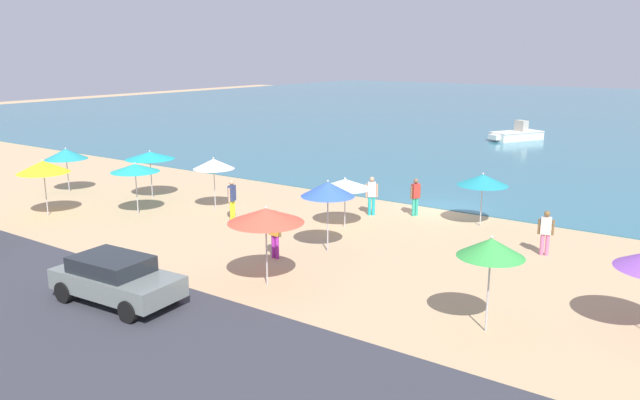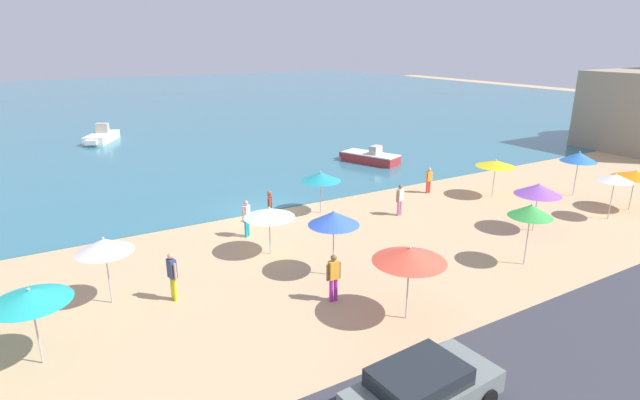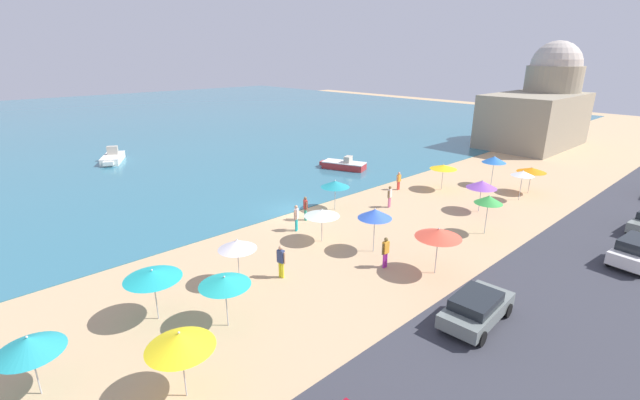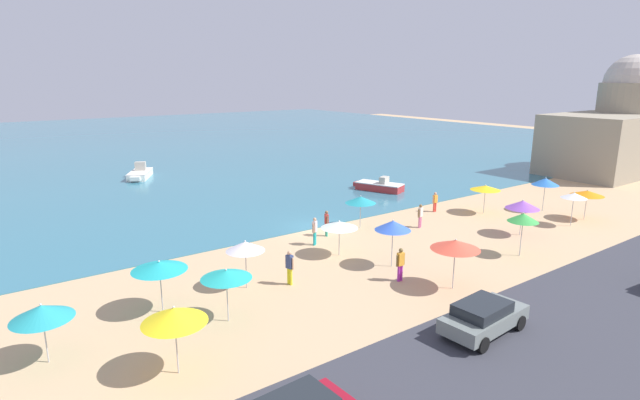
{
  "view_description": "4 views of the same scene",
  "coord_description": "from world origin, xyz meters",
  "px_view_note": "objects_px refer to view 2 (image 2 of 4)",
  "views": [
    {
      "loc": [
        11.8,
        -26.66,
        7.31
      ],
      "look_at": [
        -3.47,
        -5.01,
        0.96
      ],
      "focal_mm": 35.0,
      "sensor_mm": 36.0,
      "label": 1
    },
    {
      "loc": [
        -10.37,
        -23.44,
        8.88
      ],
      "look_at": [
        1.28,
        -3.75,
        1.51
      ],
      "focal_mm": 28.0,
      "sensor_mm": 36.0,
      "label": 2
    },
    {
      "loc": [
        -18.76,
        -23.06,
        11.13
      ],
      "look_at": [
        1.63,
        -1.0,
        0.81
      ],
      "focal_mm": 24.0,
      "sensor_mm": 36.0,
      "label": 3
    },
    {
      "loc": [
        -19.35,
        -27.12,
        10.27
      ],
      "look_at": [
        1.54,
        1.75,
        1.46
      ],
      "focal_mm": 28.0,
      "sensor_mm": 36.0,
      "label": 4
    }
  ],
  "objects_px": {
    "parked_car_4": "(422,389)",
    "beach_umbrella_4": "(321,177)",
    "bather_2": "(429,179)",
    "bather_5": "(334,275)",
    "bather_1": "(247,216)",
    "beach_umbrella_2": "(30,296)",
    "beach_umbrella_10": "(334,218)",
    "beach_umbrella_8": "(615,178)",
    "beach_umbrella_14": "(531,211)",
    "bather_3": "(270,205)",
    "beach_umbrella_3": "(269,213)",
    "bather_4": "(172,274)",
    "bather_0": "(400,198)",
    "beach_umbrella_1": "(104,245)",
    "beach_umbrella_5": "(538,189)",
    "skiff_offshore": "(370,157)",
    "beach_umbrella_0": "(410,255)",
    "beach_umbrella_9": "(636,174)",
    "beach_umbrella_6": "(579,157)",
    "skiff_nearshore": "(102,137)",
    "beach_umbrella_7": "(496,163)"
  },
  "relations": [
    {
      "from": "bather_0",
      "to": "skiff_offshore",
      "type": "xyz_separation_m",
      "value": [
        5.59,
        10.29,
        -0.49
      ]
    },
    {
      "from": "bather_0",
      "to": "bather_3",
      "type": "bearing_deg",
      "value": 160.15
    },
    {
      "from": "beach_umbrella_6",
      "to": "beach_umbrella_10",
      "type": "bearing_deg",
      "value": -174.74
    },
    {
      "from": "beach_umbrella_6",
      "to": "bather_3",
      "type": "distance_m",
      "value": 18.35
    },
    {
      "from": "beach_umbrella_5",
      "to": "bather_5",
      "type": "height_order",
      "value": "beach_umbrella_5"
    },
    {
      "from": "beach_umbrella_2",
      "to": "beach_umbrella_8",
      "type": "bearing_deg",
      "value": -2.75
    },
    {
      "from": "beach_umbrella_3",
      "to": "beach_umbrella_0",
      "type": "bearing_deg",
      "value": -76.93
    },
    {
      "from": "beach_umbrella_10",
      "to": "bather_1",
      "type": "bearing_deg",
      "value": 103.85
    },
    {
      "from": "bather_2",
      "to": "bather_5",
      "type": "bearing_deg",
      "value": -145.44
    },
    {
      "from": "beach_umbrella_4",
      "to": "bather_1",
      "type": "relative_size",
      "value": 1.3
    },
    {
      "from": "parked_car_4",
      "to": "beach_umbrella_4",
      "type": "bearing_deg",
      "value": 68.55
    },
    {
      "from": "beach_umbrella_10",
      "to": "bather_5",
      "type": "relative_size",
      "value": 1.52
    },
    {
      "from": "beach_umbrella_7",
      "to": "parked_car_4",
      "type": "distance_m",
      "value": 19.77
    },
    {
      "from": "parked_car_4",
      "to": "beach_umbrella_1",
      "type": "bearing_deg",
      "value": 119.83
    },
    {
      "from": "beach_umbrella_9",
      "to": "bather_2",
      "type": "relative_size",
      "value": 1.48
    },
    {
      "from": "beach_umbrella_4",
      "to": "bather_2",
      "type": "distance_m",
      "value": 7.57
    },
    {
      "from": "beach_umbrella_0",
      "to": "beach_umbrella_4",
      "type": "xyz_separation_m",
      "value": [
        2.99,
        10.64,
        -0.3
      ]
    },
    {
      "from": "beach_umbrella_2",
      "to": "beach_umbrella_5",
      "type": "height_order",
      "value": "beach_umbrella_5"
    },
    {
      "from": "beach_umbrella_9",
      "to": "bather_0",
      "type": "relative_size",
      "value": 1.38
    },
    {
      "from": "bather_1",
      "to": "bather_2",
      "type": "relative_size",
      "value": 1.13
    },
    {
      "from": "beach_umbrella_2",
      "to": "beach_umbrella_7",
      "type": "relative_size",
      "value": 1.06
    },
    {
      "from": "bather_3",
      "to": "bather_4",
      "type": "bearing_deg",
      "value": -139.73
    },
    {
      "from": "beach_umbrella_7",
      "to": "beach_umbrella_9",
      "type": "relative_size",
      "value": 0.98
    },
    {
      "from": "beach_umbrella_4",
      "to": "beach_umbrella_10",
      "type": "bearing_deg",
      "value": -116.82
    },
    {
      "from": "beach_umbrella_3",
      "to": "beach_umbrella_10",
      "type": "relative_size",
      "value": 0.81
    },
    {
      "from": "beach_umbrella_2",
      "to": "beach_umbrella_9",
      "type": "xyz_separation_m",
      "value": [
        28.4,
        -0.97,
        -0.16
      ]
    },
    {
      "from": "bather_5",
      "to": "skiff_offshore",
      "type": "distance_m",
      "value": 21.1
    },
    {
      "from": "bather_1",
      "to": "bather_0",
      "type": "bearing_deg",
      "value": -9.06
    },
    {
      "from": "beach_umbrella_9",
      "to": "bather_3",
      "type": "relative_size",
      "value": 1.34
    },
    {
      "from": "beach_umbrella_4",
      "to": "bather_1",
      "type": "height_order",
      "value": "beach_umbrella_4"
    },
    {
      "from": "beach_umbrella_3",
      "to": "bather_4",
      "type": "relative_size",
      "value": 1.21
    },
    {
      "from": "beach_umbrella_5",
      "to": "bather_2",
      "type": "xyz_separation_m",
      "value": [
        -0.12,
        7.34,
        -1.21
      ]
    },
    {
      "from": "parked_car_4",
      "to": "beach_umbrella_2",
      "type": "bearing_deg",
      "value": 137.92
    },
    {
      "from": "beach_umbrella_2",
      "to": "beach_umbrella_4",
      "type": "bearing_deg",
      "value": 27.92
    },
    {
      "from": "beach_umbrella_4",
      "to": "bather_2",
      "type": "bearing_deg",
      "value": -1.45
    },
    {
      "from": "beach_umbrella_5",
      "to": "beach_umbrella_8",
      "type": "bearing_deg",
      "value": -10.83
    },
    {
      "from": "beach_umbrella_1",
      "to": "parked_car_4",
      "type": "xyz_separation_m",
      "value": [
        5.64,
        -9.84,
        -1.39
      ]
    },
    {
      "from": "bather_5",
      "to": "beach_umbrella_0",
      "type": "bearing_deg",
      "value": -56.46
    },
    {
      "from": "beach_umbrella_7",
      "to": "bather_0",
      "type": "xyz_separation_m",
      "value": [
        -6.87,
        0.23,
        -1.07
      ]
    },
    {
      "from": "bather_0",
      "to": "bather_4",
      "type": "xyz_separation_m",
      "value": [
        -12.71,
        -2.99,
        0.08
      ]
    },
    {
      "from": "skiff_nearshore",
      "to": "skiff_offshore",
      "type": "distance_m",
      "value": 24.92
    },
    {
      "from": "beach_umbrella_10",
      "to": "parked_car_4",
      "type": "distance_m",
      "value": 8.19
    },
    {
      "from": "beach_umbrella_14",
      "to": "bather_3",
      "type": "height_order",
      "value": "beach_umbrella_14"
    },
    {
      "from": "beach_umbrella_8",
      "to": "bather_0",
      "type": "distance_m",
      "value": 10.87
    },
    {
      "from": "beach_umbrella_9",
      "to": "bather_1",
      "type": "distance_m",
      "value": 20.79
    },
    {
      "from": "beach_umbrella_0",
      "to": "beach_umbrella_3",
      "type": "xyz_separation_m",
      "value": [
        -1.65,
        7.1,
        -0.42
      ]
    },
    {
      "from": "beach_umbrella_9",
      "to": "skiff_offshore",
      "type": "distance_m",
      "value": 17.1
    },
    {
      "from": "bather_1",
      "to": "bather_5",
      "type": "relative_size",
      "value": 1.0
    },
    {
      "from": "beach_umbrella_4",
      "to": "beach_umbrella_14",
      "type": "relative_size",
      "value": 0.87
    },
    {
      "from": "beach_umbrella_9",
      "to": "skiff_offshore",
      "type": "height_order",
      "value": "beach_umbrella_9"
    }
  ]
}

